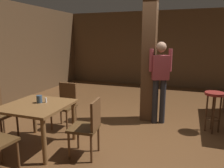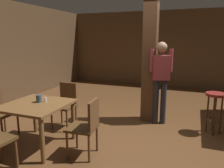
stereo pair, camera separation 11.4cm
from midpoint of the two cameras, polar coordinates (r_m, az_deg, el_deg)
ground_plane at (r=4.41m, az=8.99°, el=-12.24°), size 10.80×10.80×0.00m
wall_back at (r=8.50m, az=15.79°, el=8.76°), size 8.00×0.10×2.80m
pillar at (r=4.74m, az=10.55°, el=6.95°), size 0.28×0.28×2.80m
dining_table at (r=3.81m, az=-18.25°, el=-6.55°), size 0.99×0.99×0.74m
chair_east at (r=3.37m, az=-5.64°, el=-10.53°), size 0.46×0.46×0.89m
chair_north at (r=4.54m, az=-11.32°, el=-4.79°), size 0.42×0.42×0.89m
napkin_cup at (r=3.84m, az=-17.74°, el=-3.65°), size 0.09×0.09×0.12m
salt_shaker at (r=3.83m, az=-16.18°, el=-3.95°), size 0.03×0.03×0.08m
standing_person at (r=4.62m, az=13.27°, el=1.74°), size 0.47×0.31×1.72m
bar_stool_near at (r=4.57m, az=25.99°, el=-4.51°), size 0.36×0.36×0.79m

